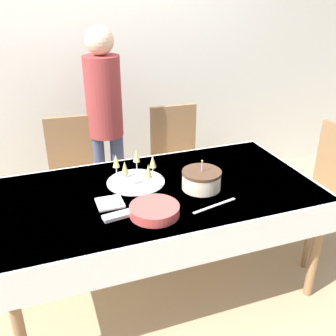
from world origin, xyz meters
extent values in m
plane|color=tan|center=(0.00, 0.00, 0.00)|extent=(12.00, 12.00, 0.00)
cube|color=silver|center=(0.00, 1.50, 1.35)|extent=(8.00, 0.05, 2.70)
cube|color=white|center=(0.00, 0.00, 0.73)|extent=(1.91, 0.99, 0.03)
cube|color=white|center=(0.00, 0.00, 0.64)|extent=(1.94, 1.02, 0.21)
cylinder|color=olive|center=(-0.90, -0.44, 0.36)|extent=(0.06, 0.06, 0.72)
cylinder|color=olive|center=(0.90, -0.44, 0.36)|extent=(0.06, 0.06, 0.72)
cylinder|color=olive|center=(-0.90, 0.44, 0.36)|extent=(0.06, 0.06, 0.72)
cylinder|color=olive|center=(0.90, 0.44, 0.36)|extent=(0.06, 0.06, 0.72)
cube|color=olive|center=(-0.43, 0.75, 0.45)|extent=(0.46, 0.46, 0.04)
cube|color=olive|center=(-0.41, 0.94, 0.72)|extent=(0.40, 0.07, 0.50)
cylinder|color=olive|center=(-0.27, 0.55, 0.22)|extent=(0.04, 0.04, 0.43)
cylinder|color=olive|center=(-0.63, 0.58, 0.22)|extent=(0.04, 0.04, 0.43)
cylinder|color=olive|center=(-0.24, 0.91, 0.22)|extent=(0.04, 0.04, 0.43)
cylinder|color=olive|center=(-0.59, 0.94, 0.22)|extent=(0.04, 0.04, 0.43)
cube|color=olive|center=(0.43, 0.75, 0.45)|extent=(0.44, 0.44, 0.04)
cube|color=olive|center=(0.44, 0.94, 0.72)|extent=(0.40, 0.06, 0.50)
cylinder|color=olive|center=(0.60, 0.56, 0.22)|extent=(0.04, 0.04, 0.43)
cylinder|color=olive|center=(0.24, 0.57, 0.22)|extent=(0.04, 0.04, 0.43)
cylinder|color=olive|center=(0.62, 0.92, 0.22)|extent=(0.04, 0.04, 0.43)
cylinder|color=olive|center=(0.26, 0.93, 0.22)|extent=(0.04, 0.04, 0.43)
cube|color=olive|center=(1.21, 0.00, 0.45)|extent=(0.46, 0.46, 0.04)
cylinder|color=olive|center=(1.04, -0.20, 0.22)|extent=(0.04, 0.04, 0.43)
cylinder|color=olive|center=(1.01, 0.16, 0.22)|extent=(0.04, 0.04, 0.43)
cylinder|color=olive|center=(1.37, 0.20, 0.22)|extent=(0.04, 0.04, 0.43)
cylinder|color=beige|center=(0.24, -0.08, 0.80)|extent=(0.24, 0.24, 0.10)
cylinder|color=#4C3323|center=(0.24, -0.08, 0.85)|extent=(0.24, 0.24, 0.02)
cylinder|color=pink|center=(0.24, -0.08, 0.89)|extent=(0.01, 0.01, 0.06)
sphere|color=#F9CC4C|center=(0.24, -0.08, 0.93)|extent=(0.01, 0.01, 0.01)
cylinder|color=silver|center=(-0.12, 0.14, 0.75)|extent=(0.37, 0.37, 0.01)
cylinder|color=silver|center=(-0.01, 0.13, 0.75)|extent=(0.05, 0.05, 0.00)
cylinder|color=silver|center=(-0.01, 0.13, 0.80)|extent=(0.01, 0.01, 0.08)
cone|color=#E0CC72|center=(-0.01, 0.13, 0.88)|extent=(0.04, 0.04, 0.08)
cylinder|color=silver|center=(-0.08, 0.24, 0.75)|extent=(0.05, 0.05, 0.00)
cylinder|color=silver|center=(-0.08, 0.24, 0.80)|extent=(0.01, 0.01, 0.08)
cone|color=#E0CC72|center=(-0.08, 0.24, 0.88)|extent=(0.04, 0.04, 0.08)
cylinder|color=silver|center=(-0.22, 0.21, 0.75)|extent=(0.05, 0.05, 0.00)
cylinder|color=silver|center=(-0.22, 0.21, 0.80)|extent=(0.01, 0.01, 0.08)
cone|color=#E0CC72|center=(-0.22, 0.21, 0.88)|extent=(0.04, 0.04, 0.08)
cylinder|color=silver|center=(-0.19, 0.09, 0.75)|extent=(0.05, 0.05, 0.00)
cylinder|color=silver|center=(-0.19, 0.09, 0.80)|extent=(0.01, 0.01, 0.08)
cone|color=#E0CC72|center=(-0.19, 0.09, 0.88)|extent=(0.04, 0.04, 0.08)
cylinder|color=silver|center=(-0.07, 0.00, 0.75)|extent=(0.05, 0.05, 0.00)
cylinder|color=silver|center=(-0.07, 0.00, 0.80)|extent=(0.01, 0.01, 0.08)
cone|color=#E0CC72|center=(-0.07, 0.00, 0.88)|extent=(0.04, 0.04, 0.08)
cylinder|color=#CC4C47|center=(-0.12, -0.27, 0.75)|extent=(0.28, 0.28, 0.01)
cylinder|color=#CC4C47|center=(-0.12, -0.27, 0.76)|extent=(0.28, 0.28, 0.01)
cylinder|color=#CC4C47|center=(-0.12, -0.27, 0.76)|extent=(0.28, 0.28, 0.01)
cylinder|color=#CC4C47|center=(-0.12, -0.27, 0.77)|extent=(0.28, 0.28, 0.01)
cylinder|color=#CC4C47|center=(-0.12, -0.27, 0.78)|extent=(0.28, 0.28, 0.01)
cylinder|color=#CC4C47|center=(-0.12, -0.27, 0.78)|extent=(0.28, 0.28, 0.01)
cylinder|color=#CC4C47|center=(-0.12, -0.27, 0.79)|extent=(0.28, 0.28, 0.01)
cylinder|color=#CC4C47|center=(-0.12, -0.27, 0.80)|extent=(0.28, 0.28, 0.01)
cube|color=silver|center=(0.23, -0.30, 0.75)|extent=(0.30, 0.09, 0.00)
cube|color=silver|center=(-0.32, -0.23, 0.76)|extent=(0.18, 0.08, 0.02)
cube|color=white|center=(-0.33, -0.07, 0.75)|extent=(0.15, 0.15, 0.01)
cylinder|color=#3F4C72|center=(-0.22, 0.94, 0.39)|extent=(0.11, 0.11, 0.79)
cylinder|color=#3F4C72|center=(-0.06, 0.94, 0.39)|extent=(0.11, 0.11, 0.79)
cylinder|color=maroon|center=(-0.14, 0.94, 1.10)|extent=(0.28, 0.28, 0.62)
sphere|color=#D8B293|center=(-0.14, 0.94, 1.52)|extent=(0.21, 0.21, 0.21)
camera|label=1|loc=(-0.68, -2.02, 1.91)|focal=42.00mm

